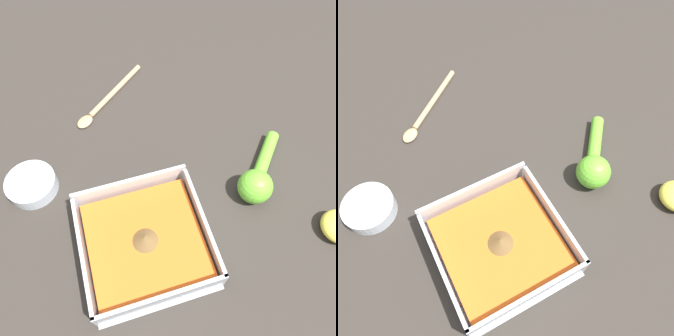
{
  "view_description": "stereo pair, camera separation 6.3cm",
  "coord_description": "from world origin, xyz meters",
  "views": [
    {
      "loc": [
        -0.01,
        0.18,
        0.57
      ],
      "look_at": [
        -0.11,
        -0.13,
        0.03
      ],
      "focal_mm": 35.0,
      "sensor_mm": 36.0,
      "label": 1
    },
    {
      "loc": [
        0.05,
        0.16,
        0.57
      ],
      "look_at": [
        -0.11,
        -0.13,
        0.03
      ],
      "focal_mm": 35.0,
      "sensor_mm": 36.0,
      "label": 2
    }
  ],
  "objects": [
    {
      "name": "ground_plane",
      "position": [
        0.0,
        0.0,
        0.0
      ],
      "size": [
        4.0,
        4.0,
        0.0
      ],
      "primitive_type": "plane",
      "color": "#332D28"
    },
    {
      "name": "lemon_squeezer",
      "position": [
        -0.26,
        -0.06,
        0.03
      ],
      "size": [
        0.14,
        0.15,
        0.07
      ],
      "rotation": [
        0.0,
        0.0,
        0.85
      ],
      "color": "#6BC633",
      "rests_on": "ground_plane"
    },
    {
      "name": "square_dish",
      "position": [
        -0.03,
        -0.0,
        0.02
      ],
      "size": [
        0.21,
        0.21,
        0.06
      ],
      "color": "silver",
      "rests_on": "ground_plane"
    },
    {
      "name": "wooden_spoon",
      "position": [
        -0.03,
        -0.37,
        0.01
      ],
      "size": [
        0.18,
        0.16,
        0.01
      ],
      "rotation": [
        0.0,
        0.0,
        0.71
      ],
      "color": "tan",
      "rests_on": "ground_plane"
    },
    {
      "name": "spice_bowl",
      "position": [
        0.15,
        -0.18,
        0.01
      ],
      "size": [
        0.1,
        0.1,
        0.03
      ],
      "color": "silver",
      "rests_on": "ground_plane"
    }
  ]
}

